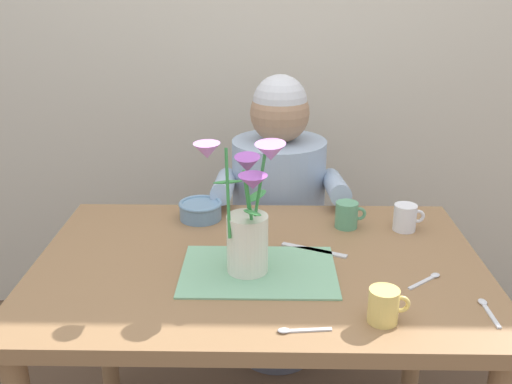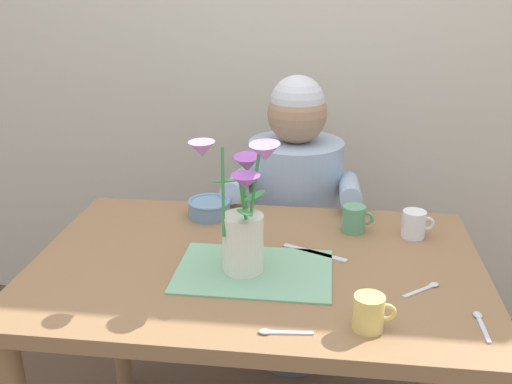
% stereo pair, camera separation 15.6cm
% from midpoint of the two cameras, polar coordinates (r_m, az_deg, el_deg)
% --- Properties ---
extents(wood_panel_backdrop, '(4.00, 0.10, 2.50)m').
position_cam_midpoint_polar(wood_panel_backdrop, '(2.47, -1.25, 15.57)').
color(wood_panel_backdrop, beige).
rests_on(wood_panel_backdrop, ground_plane).
extents(dining_table, '(1.20, 0.80, 0.74)m').
position_cam_midpoint_polar(dining_table, '(1.64, -2.50, -9.78)').
color(dining_table, olive).
rests_on(dining_table, ground_plane).
extents(seated_person, '(0.45, 0.47, 1.14)m').
position_cam_midpoint_polar(seated_person, '(2.22, 0.14, -3.48)').
color(seated_person, '#4C4C56').
rests_on(seated_person, ground_plane).
extents(striped_placemat, '(0.40, 0.28, 0.00)m').
position_cam_midpoint_polar(striped_placemat, '(1.54, -2.61, -7.70)').
color(striped_placemat, '#7AB289').
rests_on(striped_placemat, dining_table).
extents(flower_vase, '(0.24, 0.24, 0.35)m').
position_cam_midpoint_polar(flower_vase, '(1.48, -3.88, -2.63)').
color(flower_vase, silver).
rests_on(flower_vase, dining_table).
extents(ceramic_bowl, '(0.14, 0.14, 0.06)m').
position_cam_midpoint_polar(ceramic_bowl, '(1.85, -7.79, -1.75)').
color(ceramic_bowl, '#6689A8').
rests_on(ceramic_bowl, dining_table).
extents(dinner_knife, '(0.18, 0.09, 0.00)m').
position_cam_midpoint_polar(dinner_knife, '(1.64, 2.90, -5.69)').
color(dinner_knife, silver).
rests_on(dinner_knife, dining_table).
extents(coffee_cup, '(0.09, 0.07, 0.08)m').
position_cam_midpoint_polar(coffee_cup, '(1.33, 8.98, -10.88)').
color(coffee_cup, '#E5C666').
rests_on(coffee_cup, dining_table).
extents(ceramic_mug, '(0.09, 0.07, 0.08)m').
position_cam_midpoint_polar(ceramic_mug, '(1.78, 6.33, -2.26)').
color(ceramic_mug, '#569970').
rests_on(ceramic_mug, dining_table).
extents(tea_cup, '(0.09, 0.07, 0.08)m').
position_cam_midpoint_polar(tea_cup, '(1.79, 11.85, -2.47)').
color(tea_cup, silver).
rests_on(tea_cup, dining_table).
extents(spoon_0, '(0.10, 0.09, 0.01)m').
position_cam_midpoint_polar(spoon_0, '(1.54, 13.59, -8.21)').
color(spoon_0, silver).
rests_on(spoon_0, dining_table).
extents(spoon_1, '(0.02, 0.12, 0.01)m').
position_cam_midpoint_polar(spoon_1, '(1.45, 18.52, -10.68)').
color(spoon_1, silver).
rests_on(spoon_1, dining_table).
extents(spoon_2, '(0.12, 0.03, 0.01)m').
position_cam_midpoint_polar(spoon_2, '(1.31, 0.37, -13.31)').
color(spoon_2, silver).
rests_on(spoon_2, dining_table).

